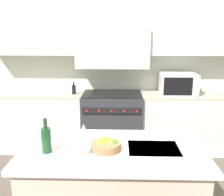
{
  "coord_description": "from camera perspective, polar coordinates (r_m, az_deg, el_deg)",
  "views": [
    {
      "loc": [
        0.11,
        -2.13,
        1.85
      ],
      "look_at": [
        0.03,
        0.66,
        1.15
      ],
      "focal_mm": 40.0,
      "sensor_mm": 36.0,
      "label": 1
    }
  ],
  "objects": [
    {
      "name": "back_cabinetry",
      "position": [
        4.14,
        0.14,
        10.79
      ],
      "size": [
        10.0,
        0.46,
        2.7
      ],
      "color": "silver",
      "rests_on": "ground_plane"
    },
    {
      "name": "range_stove",
      "position": [
        4.11,
        0.04,
        -5.45
      ],
      "size": [
        0.95,
        0.7,
        0.95
      ],
      "color": "#2D2D33",
      "rests_on": "ground_plane"
    },
    {
      "name": "oil_bottle_on_counter",
      "position": [
        4.0,
        -8.73,
        1.96
      ],
      "size": [
        0.06,
        0.06,
        0.2
      ],
      "color": "black",
      "rests_on": "back_counter"
    },
    {
      "name": "wine_bottle",
      "position": [
        2.17,
        -14.78,
        -9.16
      ],
      "size": [
        0.08,
        0.08,
        0.3
      ],
      "color": "#194723",
      "rests_on": "kitchen_island"
    },
    {
      "name": "microwave",
      "position": [
        4.07,
        14.89,
        3.14
      ],
      "size": [
        0.55,
        0.42,
        0.33
      ],
      "color": "silver",
      "rests_on": "back_counter"
    },
    {
      "name": "back_counter",
      "position": [
        4.13,
        0.04,
        -5.39
      ],
      "size": [
        3.92,
        0.62,
        0.95
      ],
      "color": "silver",
      "rests_on": "ground_plane"
    },
    {
      "name": "kitchen_island",
      "position": [
        2.45,
        0.15,
        -20.7
      ],
      "size": [
        1.59,
        0.85,
        0.9
      ],
      "color": "beige",
      "rests_on": "ground_plane"
    },
    {
      "name": "wine_glass_near",
      "position": [
        2.04,
        -7.25,
        -10.11
      ],
      "size": [
        0.08,
        0.08,
        0.18
      ],
      "color": "white",
      "rests_on": "kitchen_island"
    },
    {
      "name": "wine_glass_far",
      "position": [
        2.3,
        -6.49,
        -7.26
      ],
      "size": [
        0.08,
        0.08,
        0.18
      ],
      "color": "white",
      "rests_on": "kitchen_island"
    },
    {
      "name": "fruit_bowl",
      "position": [
        2.17,
        -1.29,
        -10.74
      ],
      "size": [
        0.26,
        0.26,
        0.1
      ],
      "color": "#996B47",
      "rests_on": "kitchen_island"
    }
  ]
}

